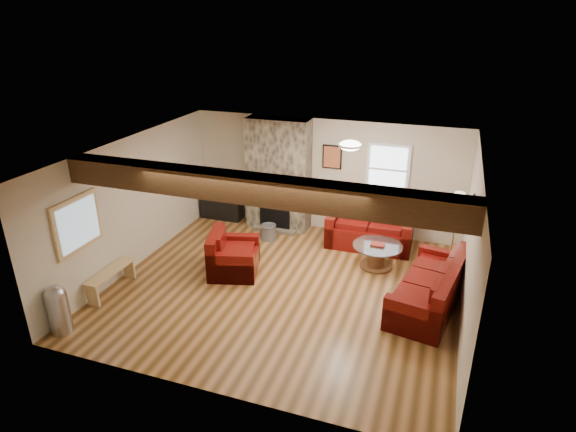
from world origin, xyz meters
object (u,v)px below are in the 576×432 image
at_px(coffee_table, 377,256).
at_px(floor_lamp, 458,203).
at_px(loveseat, 370,224).
at_px(armchair_red, 234,253).
at_px(television, 221,190).
at_px(sofa_three, 429,284).
at_px(tv_cabinet, 222,208).

relative_size(coffee_table, floor_lamp, 0.64).
bearing_deg(floor_lamp, coffee_table, -155.71).
height_order(loveseat, coffee_table, loveseat).
xyz_separation_m(armchair_red, television, (-1.38, 2.29, 0.30)).
bearing_deg(television, sofa_three, -24.79).
height_order(loveseat, tv_cabinet, loveseat).
bearing_deg(armchair_red, television, 15.12).
distance_m(loveseat, television, 3.61).
height_order(sofa_three, coffee_table, sofa_three).
distance_m(sofa_three, coffee_table, 1.48).
relative_size(sofa_three, armchair_red, 2.14).
relative_size(loveseat, floor_lamp, 1.18).
bearing_deg(television, coffee_table, -17.46).
relative_size(tv_cabinet, floor_lamp, 0.67).
distance_m(loveseat, coffee_table, 1.00).
bearing_deg(television, tv_cabinet, 0.00).
bearing_deg(loveseat, television, 174.22).
distance_m(tv_cabinet, television, 0.46).
distance_m(coffee_table, television, 4.11).
distance_m(coffee_table, tv_cabinet, 4.09).
bearing_deg(sofa_three, tv_cabinet, -104.27).
bearing_deg(armchair_red, tv_cabinet, 15.12).
bearing_deg(loveseat, armchair_red, -139.05).
distance_m(sofa_three, loveseat, 2.39).
distance_m(armchair_red, television, 2.69).
bearing_deg(floor_lamp, tv_cabinet, 173.31).
xyz_separation_m(sofa_three, coffee_table, (-1.03, 1.05, -0.18)).
relative_size(loveseat, coffee_table, 1.84).
relative_size(armchair_red, floor_lamp, 0.67).
bearing_deg(coffee_table, floor_lamp, 24.29).
xyz_separation_m(sofa_three, television, (-4.93, 2.28, 0.30)).
relative_size(coffee_table, television, 1.29).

